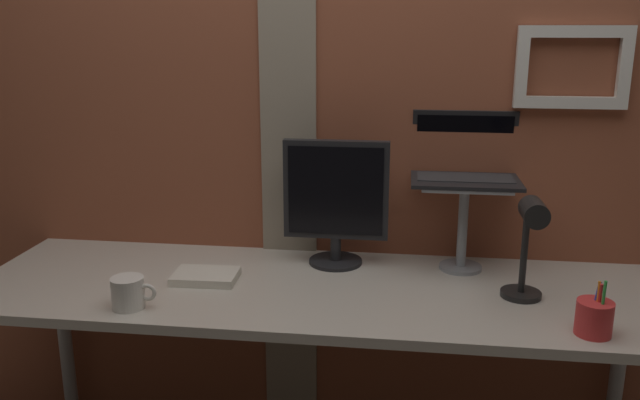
# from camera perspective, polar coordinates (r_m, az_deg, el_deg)

# --- Properties ---
(brick_wall_back) EXTENTS (3.45, 0.16, 2.44)m
(brick_wall_back) POSITION_cam_1_polar(r_m,az_deg,el_deg) (2.30, 1.93, 7.64)
(brick_wall_back) COLOR brown
(brick_wall_back) RESTS_ON ground_plane
(desk) EXTENTS (2.15, 0.66, 0.73)m
(desk) POSITION_cam_1_polar(r_m,az_deg,el_deg) (2.08, -0.37, -9.16)
(desk) COLOR beige
(desk) RESTS_ON ground_plane
(monitor) EXTENTS (0.35, 0.18, 0.42)m
(monitor) POSITION_cam_1_polar(r_m,az_deg,el_deg) (2.17, 1.30, 0.29)
(monitor) COLOR black
(monitor) RESTS_ON desk
(laptop_stand) EXTENTS (0.28, 0.22, 0.29)m
(laptop_stand) POSITION_cam_1_polar(r_m,az_deg,el_deg) (2.18, 12.35, -1.05)
(laptop_stand) COLOR gray
(laptop_stand) RESTS_ON desk
(laptop) EXTENTS (0.35, 0.27, 0.22)m
(laptop) POSITION_cam_1_polar(r_m,az_deg,el_deg) (2.21, 12.45, 3.31)
(laptop) COLOR black
(laptop) RESTS_ON laptop_stand
(desk_lamp) EXTENTS (0.12, 0.20, 0.32)m
(desk_lamp) POSITION_cam_1_polar(r_m,az_deg,el_deg) (1.95, 17.70, -3.25)
(desk_lamp) COLOR black
(desk_lamp) RESTS_ON desk
(pen_cup) EXTENTS (0.09, 0.09, 0.16)m
(pen_cup) POSITION_cam_1_polar(r_m,az_deg,el_deg) (1.87, 22.72, -9.40)
(pen_cup) COLOR red
(pen_cup) RESTS_ON desk
(coffee_mug) EXTENTS (0.13, 0.09, 0.09)m
(coffee_mug) POSITION_cam_1_polar(r_m,az_deg,el_deg) (1.97, -16.28, -7.74)
(coffee_mug) COLOR silver
(coffee_mug) RESTS_ON desk
(paper_clutter_stack) EXTENTS (0.20, 0.15, 0.03)m
(paper_clutter_stack) POSITION_cam_1_polar(r_m,az_deg,el_deg) (2.12, -9.90, -6.55)
(paper_clutter_stack) COLOR silver
(paper_clutter_stack) RESTS_ON desk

